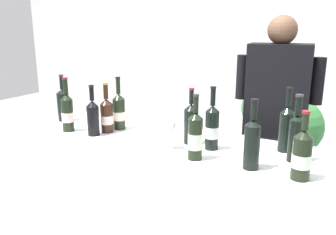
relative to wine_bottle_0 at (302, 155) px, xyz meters
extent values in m
cube|color=white|center=(-0.78, 2.76, 0.32)|extent=(8.00, 0.10, 2.80)
cube|color=white|center=(-0.78, 0.16, -0.60)|extent=(2.11, 0.66, 0.96)
cylinder|color=black|center=(0.00, 0.00, -0.02)|extent=(0.08, 0.08, 0.20)
cone|color=black|center=(0.00, 0.00, 0.10)|extent=(0.08, 0.08, 0.03)
cylinder|color=black|center=(0.00, 0.00, 0.15)|extent=(0.03, 0.03, 0.07)
cylinder|color=maroon|center=(0.00, 0.00, 0.19)|extent=(0.03, 0.03, 0.01)
cylinder|color=silver|center=(0.00, 0.00, -0.03)|extent=(0.09, 0.09, 0.06)
cylinder|color=black|center=(-0.13, 0.34, -0.01)|extent=(0.08, 0.08, 0.21)
cone|color=black|center=(-0.13, 0.34, 0.12)|extent=(0.08, 0.08, 0.04)
cylinder|color=black|center=(-0.13, 0.34, 0.18)|extent=(0.03, 0.03, 0.09)
cylinder|color=black|center=(-0.13, 0.34, 0.23)|extent=(0.03, 0.03, 0.01)
cylinder|color=black|center=(-1.24, 0.06, -0.02)|extent=(0.07, 0.07, 0.18)
cone|color=black|center=(-1.24, 0.06, 0.09)|extent=(0.07, 0.07, 0.04)
cylinder|color=black|center=(-1.24, 0.06, 0.15)|extent=(0.03, 0.03, 0.08)
cylinder|color=black|center=(-1.24, 0.06, 0.20)|extent=(0.03, 0.03, 0.01)
cylinder|color=black|center=(-1.44, 0.05, -0.01)|extent=(0.08, 0.08, 0.21)
cone|color=black|center=(-1.44, 0.05, 0.11)|extent=(0.08, 0.08, 0.04)
cylinder|color=black|center=(-1.44, 0.05, 0.18)|extent=(0.03, 0.03, 0.09)
cylinder|color=maroon|center=(-1.44, 0.05, 0.23)|extent=(0.03, 0.03, 0.01)
cylinder|color=#F4D6CD|center=(-1.44, 0.05, -0.02)|extent=(0.08, 0.08, 0.06)
cylinder|color=black|center=(-1.65, 0.22, -0.02)|extent=(0.08, 0.08, 0.20)
cone|color=black|center=(-1.65, 0.22, 0.10)|extent=(0.08, 0.08, 0.03)
cylinder|color=black|center=(-1.65, 0.22, 0.16)|extent=(0.03, 0.03, 0.09)
cylinder|color=#333338|center=(-1.65, 0.22, 0.21)|extent=(0.03, 0.03, 0.01)
cylinder|color=black|center=(-1.20, 0.15, -0.02)|extent=(0.08, 0.08, 0.18)
cone|color=black|center=(-1.20, 0.15, 0.09)|extent=(0.08, 0.08, 0.03)
cylinder|color=black|center=(-1.20, 0.15, 0.15)|extent=(0.03, 0.03, 0.09)
cylinder|color=#B79333|center=(-1.20, 0.15, 0.20)|extent=(0.03, 0.03, 0.01)
cylinder|color=#F4D8C7|center=(-1.20, 0.15, -0.03)|extent=(0.08, 0.08, 0.05)
cylinder|color=black|center=(-0.23, 0.01, -0.01)|extent=(0.08, 0.08, 0.21)
cone|color=black|center=(-0.23, 0.01, 0.11)|extent=(0.08, 0.08, 0.03)
cylinder|color=black|center=(-0.23, 0.01, 0.17)|extent=(0.03, 0.03, 0.09)
cylinder|color=black|center=(-0.23, 0.01, 0.22)|extent=(0.04, 0.04, 0.01)
cylinder|color=black|center=(-1.18, 0.25, -0.01)|extent=(0.08, 0.08, 0.20)
cone|color=black|center=(-1.18, 0.25, 0.10)|extent=(0.08, 0.08, 0.04)
cylinder|color=black|center=(-1.18, 0.25, 0.17)|extent=(0.03, 0.03, 0.10)
cylinder|color=black|center=(-1.18, 0.25, 0.23)|extent=(0.03, 0.03, 0.01)
cylinder|color=beige|center=(-1.18, 0.25, -0.02)|extent=(0.08, 0.08, 0.06)
cylinder|color=black|center=(-0.06, 0.21, -0.01)|extent=(0.07, 0.07, 0.22)
cone|color=black|center=(-0.06, 0.21, 0.11)|extent=(0.07, 0.07, 0.03)
cylinder|color=black|center=(-0.06, 0.21, 0.17)|extent=(0.03, 0.03, 0.09)
cylinder|color=#333338|center=(-0.06, 0.21, 0.22)|extent=(0.04, 0.04, 0.01)
cylinder|color=black|center=(-0.49, 0.18, -0.01)|extent=(0.07, 0.07, 0.21)
cone|color=black|center=(-0.49, 0.18, 0.12)|extent=(0.07, 0.07, 0.03)
cylinder|color=black|center=(-0.49, 0.18, 0.18)|extent=(0.03, 0.03, 0.09)
cylinder|color=black|center=(-0.49, 0.18, 0.23)|extent=(0.03, 0.03, 0.01)
cylinder|color=silver|center=(-0.49, 0.18, -0.02)|extent=(0.08, 0.08, 0.06)
cylinder|color=black|center=(-0.51, -0.01, -0.01)|extent=(0.07, 0.07, 0.22)
cone|color=black|center=(-0.51, -0.01, 0.12)|extent=(0.07, 0.07, 0.03)
cylinder|color=black|center=(-0.51, -0.01, 0.17)|extent=(0.03, 0.03, 0.08)
cylinder|color=#333338|center=(-0.51, -0.01, 0.22)|extent=(0.03, 0.03, 0.01)
cylinder|color=#D4EEC3|center=(-0.51, -0.01, -0.02)|extent=(0.08, 0.08, 0.08)
cylinder|color=black|center=(-0.64, 0.21, -0.02)|extent=(0.08, 0.08, 0.20)
cone|color=black|center=(-0.64, 0.21, 0.10)|extent=(0.08, 0.08, 0.04)
cylinder|color=black|center=(-0.64, 0.21, 0.16)|extent=(0.03, 0.03, 0.08)
cylinder|color=maroon|center=(-0.64, 0.21, 0.21)|extent=(0.03, 0.03, 0.01)
cylinder|color=silver|center=(-0.70, 0.07, -0.11)|extent=(0.08, 0.08, 0.00)
cylinder|color=silver|center=(-0.70, 0.07, -0.07)|extent=(0.01, 0.01, 0.08)
ellipsoid|color=silver|center=(-0.70, 0.07, 0.01)|extent=(0.07, 0.07, 0.09)
ellipsoid|color=maroon|center=(-0.70, 0.07, 0.00)|extent=(0.06, 0.06, 0.03)
cube|color=black|center=(-0.29, 0.83, -0.63)|extent=(0.39, 0.28, 0.91)
cube|color=black|center=(-0.29, 0.83, 0.13)|extent=(0.43, 0.29, 0.61)
sphere|color=brown|center=(-0.29, 0.83, 0.52)|extent=(0.19, 0.19, 0.19)
cylinder|color=black|center=(-0.05, 0.86, 0.20)|extent=(0.08, 0.08, 0.30)
cylinder|color=black|center=(-0.53, 0.80, 0.20)|extent=(0.08, 0.08, 0.30)
cylinder|color=brown|center=(-0.27, 1.23, -0.93)|extent=(0.33, 0.33, 0.30)
sphere|color=#387F3D|center=(-0.23, 1.31, -0.24)|extent=(0.48, 0.48, 0.48)
sphere|color=#387F3D|center=(-0.25, 1.29, -0.35)|extent=(0.35, 0.35, 0.35)
sphere|color=#387F3D|center=(-0.29, 1.19, -0.32)|extent=(0.46, 0.46, 0.46)
sphere|color=#387F3D|center=(-0.39, 1.17, -0.08)|extent=(0.48, 0.48, 0.48)
sphere|color=#387F3D|center=(-0.31, 1.31, -0.27)|extent=(0.39, 0.39, 0.39)
sphere|color=#387F3D|center=(-0.34, 1.16, -0.08)|extent=(0.42, 0.42, 0.42)
cylinder|color=#4C3823|center=(-0.27, 1.23, -0.48)|extent=(0.05, 0.05, 0.60)
camera|label=1|loc=(0.17, -1.55, 0.55)|focal=37.24mm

